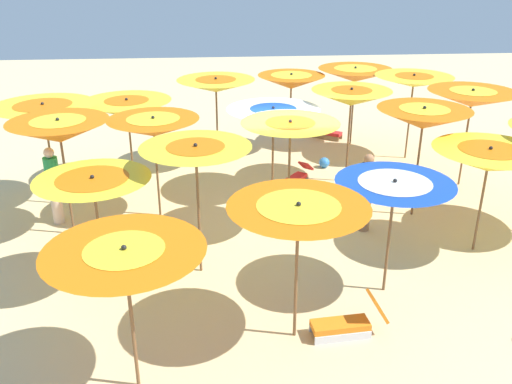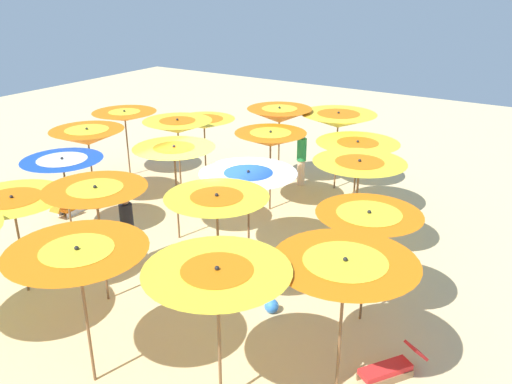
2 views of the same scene
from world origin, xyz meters
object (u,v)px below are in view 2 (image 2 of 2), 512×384
(beach_umbrella_11, at_px, (271,139))
(beach_umbrella_16, at_px, (357,150))
(beach_umbrella_3, at_px, (13,208))
(beach_umbrella_15, at_px, (338,120))
(beach_umbrella_14, at_px, (217,279))
(beach_umbrella_5, at_px, (204,123))
(beach_umbrella_8, at_px, (96,198))
(beach_ball, at_px, (271,306))
(beach_umbrella_0, at_px, (125,116))
(beach_umbrella_17, at_px, (359,169))
(beach_umbrella_13, at_px, (217,206))
(beach_umbrella_7, at_px, (174,153))
(beach_umbrella_10, at_px, (279,115))
(lounger_1, at_px, (71,206))
(beachgoer_1, at_px, (128,229))
(beach_umbrella_19, at_px, (344,272))
(beach_umbrella_6, at_px, (178,127))
(beach_umbrella_9, at_px, (78,261))
(lounger_0, at_px, (248,266))
(beachgoer_2, at_px, (301,157))
(beach_umbrella_1, at_px, (88,137))
(beach_umbrella_2, at_px, (63,165))
(beach_umbrella_12, at_px, (248,180))
(beach_umbrella_18, at_px, (368,223))
(lounger_2, at_px, (390,368))

(beach_umbrella_11, bearing_deg, beach_umbrella_16, 21.42)
(beach_umbrella_3, distance_m, beach_umbrella_15, 9.35)
(beach_umbrella_14, bearing_deg, beach_umbrella_16, 98.08)
(beach_umbrella_5, xyz_separation_m, beach_umbrella_11, (2.86, -0.74, 0.14))
(beach_umbrella_8, bearing_deg, beach_ball, 24.77)
(beach_umbrella_5, xyz_separation_m, beach_ball, (5.52, -5.03, -1.79))
(beach_umbrella_0, height_order, beach_umbrella_17, beach_umbrella_17)
(beach_umbrella_13, bearing_deg, beach_umbrella_17, 66.08)
(beach_umbrella_7, xyz_separation_m, beach_umbrella_10, (0.24, 4.53, 0.01))
(beach_umbrella_7, height_order, lounger_1, beach_umbrella_7)
(beach_umbrella_8, xyz_separation_m, beach_umbrella_10, (-0.34, 7.46, 0.01))
(beach_umbrella_8, distance_m, lounger_1, 5.21)
(beach_umbrella_17, bearing_deg, beach_umbrella_13, -113.92)
(lounger_1, xyz_separation_m, beach_ball, (7.20, -1.05, -0.07))
(beach_umbrella_3, relative_size, beachgoer_1, 1.27)
(beach_umbrella_14, bearing_deg, beach_umbrella_19, 43.07)
(beach_umbrella_0, distance_m, beach_umbrella_13, 8.40)
(beach_umbrella_8, relative_size, beach_umbrella_19, 1.06)
(beach_umbrella_6, xyz_separation_m, beach_umbrella_15, (3.31, 3.43, -0.10))
(beach_umbrella_9, distance_m, beach_umbrella_13, 2.88)
(lounger_0, xyz_separation_m, beachgoer_2, (-1.64, 5.49, 0.72))
(beach_umbrella_1, distance_m, beach_umbrella_2, 2.09)
(beach_umbrella_1, bearing_deg, lounger_0, -8.37)
(beach_umbrella_8, distance_m, beach_umbrella_16, 7.05)
(beach_umbrella_8, distance_m, lounger_0, 3.68)
(lounger_0, bearing_deg, beach_umbrella_14, 156.50)
(beach_umbrella_0, xyz_separation_m, beach_umbrella_7, (4.40, -2.66, 0.25))
(beach_umbrella_17, bearing_deg, beach_umbrella_9, -107.37)
(beach_umbrella_5, bearing_deg, beach_umbrella_6, -76.62)
(beach_umbrella_6, bearing_deg, beach_umbrella_11, 21.10)
(beach_umbrella_3, height_order, beach_umbrella_7, beach_umbrella_7)
(beach_umbrella_6, height_order, lounger_0, beach_umbrella_6)
(beach_umbrella_8, height_order, beach_umbrella_10, beach_umbrella_10)
(beach_umbrella_8, xyz_separation_m, beachgoer_1, (-0.65, 1.30, -1.35))
(beachgoer_1, bearing_deg, beach_umbrella_12, 26.14)
(beach_umbrella_9, distance_m, beachgoer_1, 4.07)
(beach_umbrella_2, xyz_separation_m, lounger_0, (4.82, 0.88, -1.73))
(beach_umbrella_3, xyz_separation_m, beachgoer_1, (1.02, 1.99, -1.01))
(beach_umbrella_11, distance_m, beach_ball, 5.40)
(beach_umbrella_8, height_order, beach_umbrella_17, beach_umbrella_8)
(beach_umbrella_5, relative_size, beach_umbrella_13, 0.87)
(beach_umbrella_12, relative_size, beach_umbrella_16, 1.00)
(beach_umbrella_11, xyz_separation_m, beachgoer_1, (-1.07, -4.41, -1.17))
(beach_umbrella_15, bearing_deg, beach_umbrella_8, -98.82)
(beach_umbrella_19, bearing_deg, beach_umbrella_16, 111.19)
(beach_umbrella_7, bearing_deg, beach_umbrella_0, 148.86)
(beachgoer_2, bearing_deg, beach_umbrella_5, 3.57)
(beach_umbrella_18, bearing_deg, beach_umbrella_10, 133.28)
(beach_umbrella_2, distance_m, lounger_2, 8.82)
(beach_umbrella_6, bearing_deg, beach_umbrella_3, -86.11)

